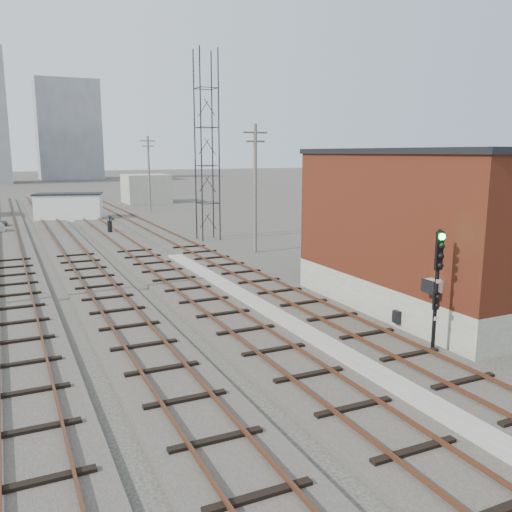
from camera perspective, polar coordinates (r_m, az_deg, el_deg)
ground at (r=67.71m, az=-16.82°, el=4.40°), size 320.00×320.00×0.00m
track_right at (r=47.75m, az=-10.08°, el=2.31°), size 3.20×90.00×0.39m
track_mid_right at (r=46.88m, az=-14.80°, el=1.97°), size 3.20×90.00×0.39m
track_mid_left at (r=46.35m, az=-19.66°, el=1.59°), size 3.20×90.00×0.39m
track_left at (r=46.16m, az=-24.60°, el=1.20°), size 3.20×90.00×0.39m
platform_curb at (r=24.04m, az=1.13°, el=-5.87°), size 0.90×28.00×0.26m
brick_building at (r=25.60m, az=17.43°, el=2.68°), size 6.54×12.20×7.22m
lattice_tower at (r=44.33m, az=-5.19°, el=11.38°), size 1.60×1.60×15.00m
utility_pole_right_a at (r=38.31m, az=-0.07°, el=7.48°), size 1.80×0.24×9.00m
utility_pole_right_b at (r=66.68m, az=-11.20°, el=8.70°), size 1.80×0.24×9.00m
apartment_right at (r=157.75m, az=-19.16°, el=12.41°), size 16.00×12.00×26.00m
shed_right at (r=79.05m, az=-11.50°, el=6.96°), size 6.00×6.00×4.00m
signal_mast at (r=19.73m, az=18.56°, el=-2.51°), size 0.40×0.42×4.46m
switch_stand at (r=49.04m, az=-15.14°, el=2.99°), size 0.36×0.36×1.42m
site_trailer at (r=60.46m, az=-19.10°, el=4.93°), size 7.35×4.70×2.86m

